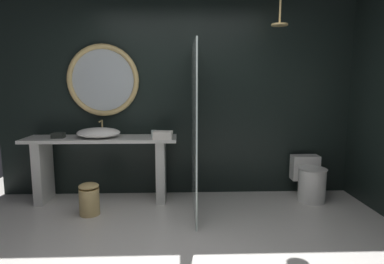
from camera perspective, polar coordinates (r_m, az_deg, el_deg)
name	(u,v)px	position (r m, az deg, el deg)	size (l,w,h in m)	color
back_wall_panel	(180,98)	(4.41, -2.11, 5.92)	(4.80, 0.10, 2.60)	black
vanity_counter	(102,160)	(4.32, -15.48, -4.73)	(1.89, 0.49, 0.83)	silver
vessel_sink	(98,133)	(4.24, -16.06, -0.11)	(0.54, 0.44, 0.20)	white
tumbler_cup	(154,134)	(4.13, -6.72, -0.29)	(0.07, 0.07, 0.09)	silver
tissue_box	(58,135)	(4.38, -22.37, -0.55)	(0.15, 0.13, 0.06)	#282D28
round_wall_mirror	(103,80)	(4.43, -15.33, 8.72)	(0.93, 0.07, 0.93)	tan
shower_glass_panel	(194,129)	(3.79, 0.32, 0.47)	(0.02, 1.21, 1.94)	silver
rain_shower_head	(279,22)	(4.13, 15.04, 18.10)	(0.19, 0.19, 0.34)	tan
toilet	(310,179)	(4.54, 19.86, -7.78)	(0.36, 0.54, 0.54)	white
waste_bin	(89,199)	(3.99, -17.56, -11.05)	(0.23, 0.23, 0.37)	tan
folded_hand_towel	(163,135)	(4.00, -5.13, -0.54)	(0.23, 0.18, 0.09)	silver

